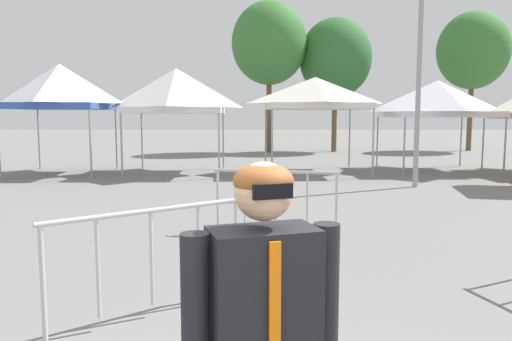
{
  "coord_description": "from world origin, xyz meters",
  "views": [
    {
      "loc": [
        0.13,
        -1.7,
        1.95
      ],
      "look_at": [
        0.07,
        4.15,
        1.3
      ],
      "focal_mm": 34.3,
      "sensor_mm": 36.0,
      "label": 1
    }
  ],
  "objects_px": {
    "tree_behind_tents_left": "(269,43)",
    "crowd_barrier_near_person": "(151,241)",
    "canopy_tent_behind_center": "(315,93)",
    "light_pole_near_lift": "(422,6)",
    "canopy_tent_far_right": "(60,87)",
    "tree_behind_tents_right": "(335,58)",
    "canopy_tent_behind_right": "(437,99)",
    "crowd_barrier_mid_lot": "(276,189)",
    "tree_behind_tents_center": "(473,51)",
    "canopy_tent_far_left": "(176,91)"
  },
  "relations": [
    {
      "from": "canopy_tent_behind_center",
      "to": "canopy_tent_far_right",
      "type": "bearing_deg",
      "value": -175.56
    },
    {
      "from": "canopy_tent_far_right",
      "to": "canopy_tent_behind_right",
      "type": "relative_size",
      "value": 1.04
    },
    {
      "from": "canopy_tent_far_right",
      "to": "tree_behind_tents_center",
      "type": "relative_size",
      "value": 0.48
    },
    {
      "from": "crowd_barrier_near_person",
      "to": "crowd_barrier_mid_lot",
      "type": "relative_size",
      "value": 0.82
    },
    {
      "from": "tree_behind_tents_center",
      "to": "light_pole_near_lift",
      "type": "bearing_deg",
      "value": -117.55
    },
    {
      "from": "canopy_tent_far_left",
      "to": "canopy_tent_behind_right",
      "type": "height_order",
      "value": "canopy_tent_far_left"
    },
    {
      "from": "light_pole_near_lift",
      "to": "tree_behind_tents_right",
      "type": "relative_size",
      "value": 1.19
    },
    {
      "from": "tree_behind_tents_center",
      "to": "crowd_barrier_near_person",
      "type": "relative_size",
      "value": 4.59
    },
    {
      "from": "light_pole_near_lift",
      "to": "tree_behind_tents_center",
      "type": "distance_m",
      "value": 16.37
    },
    {
      "from": "canopy_tent_behind_center",
      "to": "tree_behind_tents_right",
      "type": "relative_size",
      "value": 0.49
    },
    {
      "from": "canopy_tent_behind_center",
      "to": "tree_behind_tents_right",
      "type": "height_order",
      "value": "tree_behind_tents_right"
    },
    {
      "from": "canopy_tent_far_left",
      "to": "light_pole_near_lift",
      "type": "bearing_deg",
      "value": -24.31
    },
    {
      "from": "tree_behind_tents_left",
      "to": "light_pole_near_lift",
      "type": "bearing_deg",
      "value": -73.58
    },
    {
      "from": "crowd_barrier_mid_lot",
      "to": "tree_behind_tents_right",
      "type": "bearing_deg",
      "value": 78.77
    },
    {
      "from": "canopy_tent_behind_center",
      "to": "canopy_tent_behind_right",
      "type": "relative_size",
      "value": 1.01
    },
    {
      "from": "canopy_tent_far_right",
      "to": "tree_behind_tents_right",
      "type": "bearing_deg",
      "value": 44.7
    },
    {
      "from": "canopy_tent_far_right",
      "to": "canopy_tent_far_left",
      "type": "xyz_separation_m",
      "value": [
        3.84,
        0.26,
        -0.13
      ]
    },
    {
      "from": "canopy_tent_far_right",
      "to": "canopy_tent_far_left",
      "type": "height_order",
      "value": "canopy_tent_far_right"
    },
    {
      "from": "tree_behind_tents_center",
      "to": "crowd_barrier_near_person",
      "type": "height_order",
      "value": "tree_behind_tents_center"
    },
    {
      "from": "tree_behind_tents_left",
      "to": "crowd_barrier_near_person",
      "type": "xyz_separation_m",
      "value": [
        -1.49,
        -21.94,
        -5.04
      ]
    },
    {
      "from": "light_pole_near_lift",
      "to": "tree_behind_tents_center",
      "type": "relative_size",
      "value": 1.11
    },
    {
      "from": "light_pole_near_lift",
      "to": "crowd_barrier_mid_lot",
      "type": "height_order",
      "value": "light_pole_near_lift"
    },
    {
      "from": "canopy_tent_far_left",
      "to": "crowd_barrier_near_person",
      "type": "relative_size",
      "value": 2.1
    },
    {
      "from": "canopy_tent_behind_center",
      "to": "canopy_tent_behind_right",
      "type": "xyz_separation_m",
      "value": [
        4.36,
        0.4,
        -0.18
      ]
    },
    {
      "from": "light_pole_near_lift",
      "to": "crowd_barrier_near_person",
      "type": "distance_m",
      "value": 11.14
    },
    {
      "from": "canopy_tent_behind_center",
      "to": "crowd_barrier_mid_lot",
      "type": "xyz_separation_m",
      "value": [
        -1.63,
        -9.14,
        -1.99
      ]
    },
    {
      "from": "crowd_barrier_mid_lot",
      "to": "crowd_barrier_near_person",
      "type": "bearing_deg",
      "value": -111.12
    },
    {
      "from": "tree_behind_tents_right",
      "to": "tree_behind_tents_center",
      "type": "bearing_deg",
      "value": 6.49
    },
    {
      "from": "canopy_tent_far_left",
      "to": "tree_behind_tents_left",
      "type": "bearing_deg",
      "value": 71.46
    },
    {
      "from": "light_pole_near_lift",
      "to": "crowd_barrier_mid_lot",
      "type": "distance_m",
      "value": 7.97
    },
    {
      "from": "canopy_tent_behind_center",
      "to": "tree_behind_tents_center",
      "type": "relative_size",
      "value": 0.46
    },
    {
      "from": "canopy_tent_behind_right",
      "to": "light_pole_near_lift",
      "type": "height_order",
      "value": "light_pole_near_lift"
    },
    {
      "from": "canopy_tent_far_left",
      "to": "tree_behind_tents_center",
      "type": "relative_size",
      "value": 0.46
    },
    {
      "from": "canopy_tent_behind_center",
      "to": "tree_behind_tents_right",
      "type": "bearing_deg",
      "value": 77.76
    },
    {
      "from": "crowd_barrier_near_person",
      "to": "tree_behind_tents_right",
      "type": "bearing_deg",
      "value": 77.23
    },
    {
      "from": "canopy_tent_behind_right",
      "to": "tree_behind_tents_left",
      "type": "distance_m",
      "value": 11.21
    },
    {
      "from": "canopy_tent_behind_center",
      "to": "tree_behind_tents_right",
      "type": "distance_m",
      "value": 10.47
    },
    {
      "from": "canopy_tent_far_left",
      "to": "tree_behind_tents_left",
      "type": "xyz_separation_m",
      "value": [
        3.3,
        9.84,
        2.99
      ]
    },
    {
      "from": "canopy_tent_far_left",
      "to": "tree_behind_tents_left",
      "type": "relative_size",
      "value": 0.44
    },
    {
      "from": "canopy_tent_far_right",
      "to": "tree_behind_tents_right",
      "type": "xyz_separation_m",
      "value": [
        10.75,
        10.64,
        2.15
      ]
    },
    {
      "from": "canopy_tent_behind_right",
      "to": "light_pole_near_lift",
      "type": "xyz_separation_m",
      "value": [
        -1.95,
        -4.04,
        2.32
      ]
    },
    {
      "from": "canopy_tent_behind_center",
      "to": "tree_behind_tents_left",
      "type": "height_order",
      "value": "tree_behind_tents_left"
    },
    {
      "from": "tree_behind_tents_right",
      "to": "tree_behind_tents_left",
      "type": "bearing_deg",
      "value": -171.45
    },
    {
      "from": "canopy_tent_behind_right",
      "to": "crowd_barrier_mid_lot",
      "type": "relative_size",
      "value": 1.72
    },
    {
      "from": "canopy_tent_far_right",
      "to": "canopy_tent_behind_right",
      "type": "height_order",
      "value": "canopy_tent_far_right"
    },
    {
      "from": "canopy_tent_behind_right",
      "to": "canopy_tent_behind_center",
      "type": "bearing_deg",
      "value": -174.71
    },
    {
      "from": "canopy_tent_far_right",
      "to": "canopy_tent_behind_center",
      "type": "relative_size",
      "value": 1.03
    },
    {
      "from": "canopy_tent_behind_center",
      "to": "light_pole_near_lift",
      "type": "distance_m",
      "value": 4.86
    },
    {
      "from": "canopy_tent_far_right",
      "to": "tree_behind_tents_left",
      "type": "distance_m",
      "value": 12.69
    },
    {
      "from": "canopy_tent_far_left",
      "to": "crowd_barrier_mid_lot",
      "type": "bearing_deg",
      "value": -70.36
    }
  ]
}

